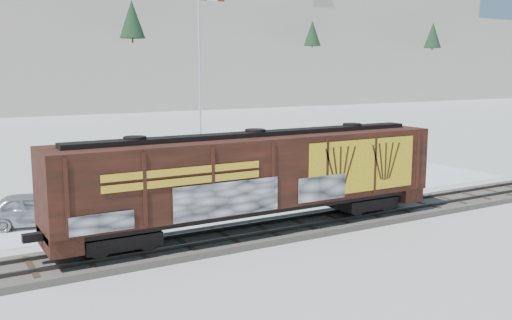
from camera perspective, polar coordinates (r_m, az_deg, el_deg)
ground at (r=27.22m, az=4.42°, el=-6.86°), size 500.00×500.00×0.00m
rail_track at (r=27.18m, az=4.43°, el=-6.57°), size 50.00×3.40×0.43m
parking_strip at (r=33.45m, az=-2.93°, el=-3.81°), size 40.00×8.00×0.03m
hopper_railcar at (r=25.27m, az=-0.06°, el=-1.44°), size 18.18×3.06×4.32m
flagpole at (r=37.63m, az=-5.45°, el=5.14°), size 2.30×0.90×13.01m
car_silver at (r=29.31m, az=-21.30°, el=-4.58°), size 5.14×2.94×1.65m
car_white at (r=31.96m, az=-5.75°, el=-3.14°), size 4.47×3.07×1.40m
car_dark at (r=37.23m, az=10.43°, el=-1.53°), size 5.04×2.81×1.38m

